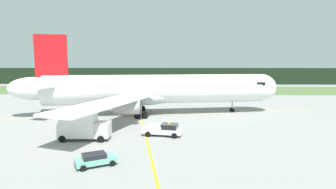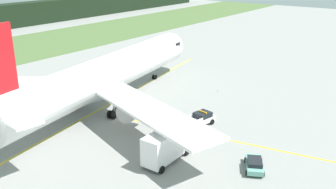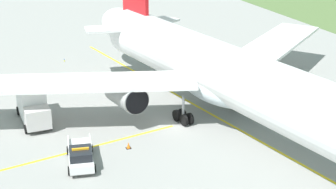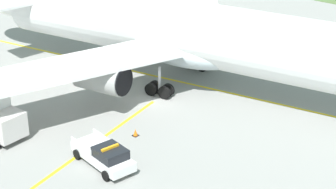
# 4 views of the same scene
# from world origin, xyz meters

# --- Properties ---
(ground) EXTENTS (320.00, 320.00, 0.00)m
(ground) POSITION_xyz_m (0.00, 0.00, 0.00)
(ground) COLOR gray
(taxiway_centerline_main) EXTENTS (67.71, 12.15, 0.01)m
(taxiway_centerline_main) POSITION_xyz_m (1.98, 5.41, 0.00)
(taxiway_centerline_main) COLOR yellow
(taxiway_centerline_main) RESTS_ON ground
(taxiway_centerline_spur) EXTENTS (6.72, 36.71, 0.01)m
(taxiway_centerline_spur) POSITION_xyz_m (3.11, -18.46, 0.00)
(taxiway_centerline_spur) COLOR yellow
(taxiway_centerline_spur) RESTS_ON ground
(airliner) EXTENTS (53.68, 47.58, 15.73)m
(airliner) POSITION_xyz_m (1.39, 5.31, 5.05)
(airliner) COLOR white
(airliner) RESTS_ON ground
(ops_pickup_truck) EXTENTS (5.85, 3.11, 1.94)m
(ops_pickup_truck) POSITION_xyz_m (4.37, -10.59, 0.90)
(ops_pickup_truck) COLOR silver
(ops_pickup_truck) RESTS_ON ground
(catering_truck) EXTENTS (6.82, 2.77, 3.90)m
(catering_truck) POSITION_xyz_m (-6.59, -12.91, 1.95)
(catering_truck) COLOR silver
(catering_truck) RESTS_ON ground
(staff_car) EXTENTS (4.42, 3.49, 1.30)m
(staff_car) POSITION_xyz_m (-2.13, -21.95, 0.70)
(staff_car) COLOR #6BAE9E
(staff_car) RESTS_ON ground
(apron_cone) EXTENTS (0.46, 0.46, 0.58)m
(apron_cone) POSITION_xyz_m (2.99, -5.82, 0.28)
(apron_cone) COLOR black
(apron_cone) RESTS_ON ground
(taxiway_edge_light_east) EXTENTS (0.12, 0.12, 0.47)m
(taxiway_edge_light_east) POSITION_xyz_m (18.45, -5.73, 0.25)
(taxiway_edge_light_east) COLOR yellow
(taxiway_edge_light_east) RESTS_ON ground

